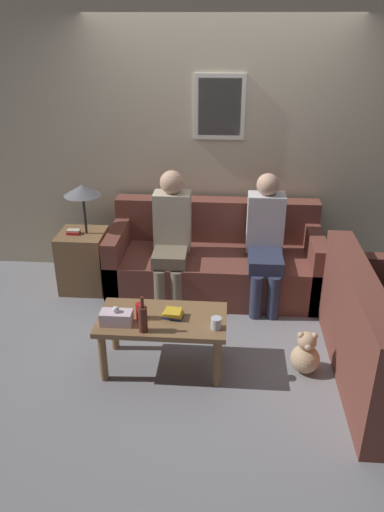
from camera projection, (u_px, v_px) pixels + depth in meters
The scene contains 13 objects.
ground_plane at pixel (212, 315), 4.55m from camera, with size 16.00×16.00×0.00m, color gray.
wall_back at pixel (219, 148), 4.87m from camera, with size 9.00×0.08×2.60m.
couch_main at pixel (215, 262), 4.89m from camera, with size 2.01×0.87×0.84m.
coffee_table at pixel (162, 325), 3.74m from camera, with size 0.96×0.51×0.44m.
side_table_with_lamp at pixel (84, 254), 4.87m from camera, with size 0.45×0.44×1.07m.
wine_bottle at pixel (143, 318), 3.50m from camera, with size 0.07×0.07×0.28m.
drinking_glass at pixel (216, 323), 3.56m from camera, with size 0.08×0.08×0.09m.
book_stack at pixel (173, 314), 3.69m from camera, with size 0.16×0.13×0.06m.
soda_can at pixel (140, 311), 3.67m from camera, with size 0.07×0.07×0.12m.
tissue_box at pixel (116, 317), 3.61m from camera, with size 0.23×0.12×0.15m.
person_left at pixel (171, 232), 4.62m from camera, with size 0.34×0.57×1.22m.
person_right at pixel (265, 237), 4.58m from camera, with size 0.34×0.65×1.20m.
teddy_bear at pixel (305, 355), 3.77m from camera, with size 0.22×0.22×0.35m.
Camera 1 is at (0.11, -3.88, 2.45)m, focal length 35.00 mm.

